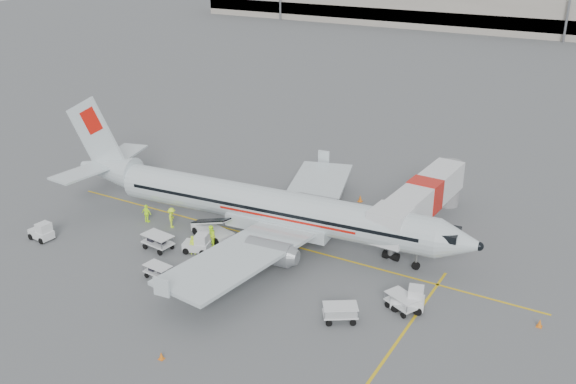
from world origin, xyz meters
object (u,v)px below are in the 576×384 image
at_px(jet_bridge, 423,206).
at_px(belt_loader, 212,222).
at_px(tug_mid, 196,243).
at_px(tug_aft, 41,231).
at_px(tug_fore, 408,298).
at_px(aircraft, 271,183).

height_order(jet_bridge, belt_loader, jet_bridge).
xyz_separation_m(tug_mid, tug_aft, (-12.76, -4.79, -0.01)).
xyz_separation_m(jet_bridge, tug_fore, (3.34, -12.45, -1.43)).
bearing_deg(tug_fore, aircraft, 147.32).
height_order(jet_bridge, tug_aft, jet_bridge).
bearing_deg(belt_loader, tug_fore, 7.25).
bearing_deg(jet_bridge, aircraft, -139.74).
xyz_separation_m(jet_bridge, belt_loader, (-14.92, -10.27, -0.88)).
height_order(aircraft, tug_mid, aircraft).
bearing_deg(belt_loader, aircraft, 40.84).
xyz_separation_m(jet_bridge, tug_mid, (-14.47, -13.10, -1.49)).
relative_size(belt_loader, tug_aft, 2.51).
height_order(belt_loader, tug_aft, belt_loader).
bearing_deg(tug_aft, belt_loader, 35.96).
xyz_separation_m(aircraft, belt_loader, (-4.46, -2.25, -3.67)).
height_order(tug_fore, tug_aft, tug_fore).
relative_size(aircraft, belt_loader, 7.06).
xyz_separation_m(jet_bridge, tug_aft, (-27.24, -17.90, -1.49)).
xyz_separation_m(aircraft, jet_bridge, (10.46, 8.02, -2.79)).
bearing_deg(tug_mid, jet_bridge, 25.13).
bearing_deg(jet_bridge, tug_fore, -72.20).
bearing_deg(aircraft, belt_loader, -158.37).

